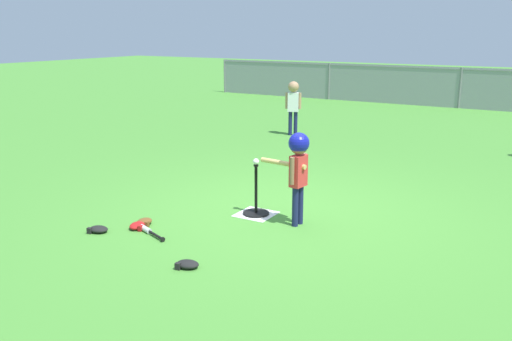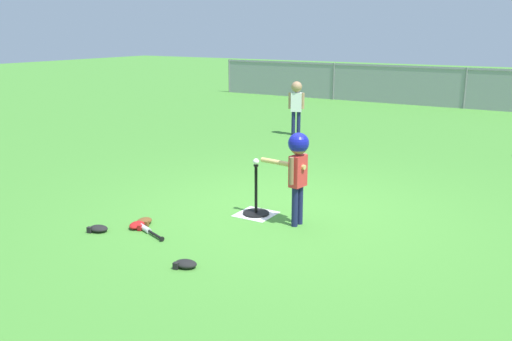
# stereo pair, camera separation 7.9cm
# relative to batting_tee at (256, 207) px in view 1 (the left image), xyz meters

# --- Properties ---
(ground_plane) EXTENTS (60.00, 60.00, 0.00)m
(ground_plane) POSITION_rel_batting_tee_xyz_m (0.27, 0.31, -0.10)
(ground_plane) COLOR #478C33
(home_plate) EXTENTS (0.44, 0.44, 0.01)m
(home_plate) POSITION_rel_batting_tee_xyz_m (-0.00, -0.00, -0.09)
(home_plate) COLOR white
(home_plate) RESTS_ON ground_plane
(batting_tee) EXTENTS (0.32, 0.32, 0.62)m
(batting_tee) POSITION_rel_batting_tee_xyz_m (0.00, 0.00, 0.00)
(batting_tee) COLOR black
(batting_tee) RESTS_ON ground_plane
(baseball_on_tee) EXTENTS (0.07, 0.07, 0.07)m
(baseball_on_tee) POSITION_rel_batting_tee_xyz_m (-0.00, -0.00, 0.56)
(baseball_on_tee) COLOR white
(baseball_on_tee) RESTS_ON batting_tee
(batter_child) EXTENTS (0.63, 0.31, 1.08)m
(batter_child) POSITION_rel_batting_tee_xyz_m (0.59, -0.07, 0.67)
(batter_child) COLOR #191E4C
(batter_child) RESTS_ON ground_plane
(fielder_deep_right) EXTENTS (0.32, 0.22, 1.14)m
(fielder_deep_right) POSITION_rel_batting_tee_xyz_m (-1.94, 4.80, 0.64)
(fielder_deep_right) COLOR #191E4C
(fielder_deep_right) RESTS_ON ground_plane
(spare_bat_silver) EXTENTS (0.58, 0.26, 0.06)m
(spare_bat_silver) POSITION_rel_batting_tee_xyz_m (-0.74, -1.14, -0.07)
(spare_bat_silver) COLOR silver
(spare_bat_silver) RESTS_ON ground_plane
(glove_by_plate) EXTENTS (0.24, 0.20, 0.07)m
(glove_by_plate) POSITION_rel_batting_tee_xyz_m (-1.19, -1.42, -0.06)
(glove_by_plate) COLOR black
(glove_by_plate) RESTS_ON ground_plane
(glove_near_bats) EXTENTS (0.21, 0.25, 0.07)m
(glove_near_bats) POSITION_rel_batting_tee_xyz_m (-0.90, -1.11, -0.06)
(glove_near_bats) COLOR #B21919
(glove_near_bats) RESTS_ON ground_plane
(glove_tossed_aside) EXTENTS (0.21, 0.25, 0.07)m
(glove_tossed_aside) POSITION_rel_batting_tee_xyz_m (-0.92, -0.97, -0.06)
(glove_tossed_aside) COLOR brown
(glove_tossed_aside) RESTS_ON ground_plane
(glove_outfield_drop) EXTENTS (0.25, 0.21, 0.07)m
(glove_outfield_drop) POSITION_rel_batting_tee_xyz_m (0.23, -1.65, -0.06)
(glove_outfield_drop) COLOR black
(glove_outfield_drop) RESTS_ON ground_plane
(outfield_fence) EXTENTS (16.06, 0.06, 1.15)m
(outfield_fence) POSITION_rel_batting_tee_xyz_m (0.27, 10.84, 0.52)
(outfield_fence) COLOR slate
(outfield_fence) RESTS_ON ground_plane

